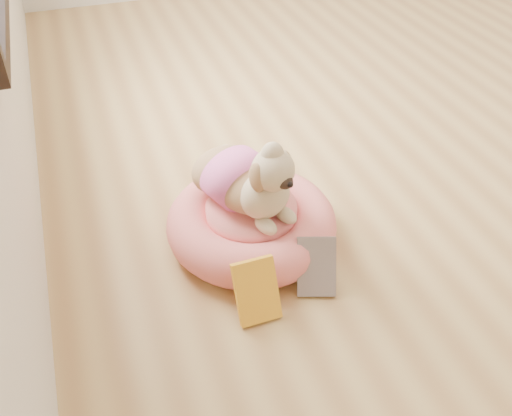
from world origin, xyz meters
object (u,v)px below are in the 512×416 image
object	(u,v)px
pet_bed	(251,223)
book_white	(316,267)
dog	(248,167)
book_yellow	(257,291)

from	to	relation	value
pet_bed	book_white	size ratio (longest dim) A/B	3.12
pet_bed	dog	world-z (taller)	dog
dog	book_yellow	bearing A→B (deg)	-124.91
dog	book_white	bearing A→B (deg)	-85.81
pet_bed	dog	bearing A→B (deg)	133.79
pet_bed	dog	xyz separation A→B (m)	(-0.01, 0.01, 0.24)
pet_bed	book_yellow	size ratio (longest dim) A/B	2.99
dog	book_white	world-z (taller)	dog
dog	book_white	distance (m)	0.40
dog	book_white	xyz separation A→B (m)	(0.14, -0.30, -0.23)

